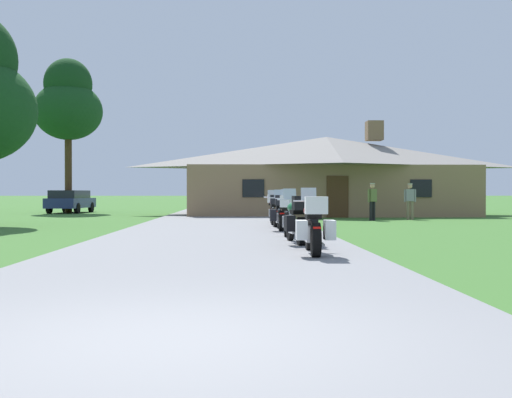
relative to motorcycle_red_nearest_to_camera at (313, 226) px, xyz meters
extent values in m
plane|color=#386628|center=(-2.00, 13.05, -0.61)|extent=(500.00, 500.00, 0.00)
cube|color=slate|center=(-2.00, 11.05, -0.58)|extent=(6.40, 80.00, 0.06)
cylinder|color=black|center=(0.02, 0.96, -0.23)|extent=(0.13, 0.64, 0.64)
cylinder|color=black|center=(-0.01, -0.48, -0.23)|extent=(0.17, 0.64, 0.64)
cube|color=silver|center=(0.00, 0.22, -0.17)|extent=(0.27, 0.57, 0.30)
ellipsoid|color=maroon|center=(0.01, 0.48, 0.28)|extent=(0.31, 0.53, 0.26)
cube|color=black|center=(0.00, 0.02, 0.19)|extent=(0.29, 0.53, 0.10)
cylinder|color=silver|center=(0.02, 0.92, 0.47)|extent=(0.66, 0.05, 0.03)
cylinder|color=silver|center=(0.02, 0.96, 0.13)|extent=(0.07, 0.24, 0.73)
cube|color=#B2BCC6|center=(0.03, 1.02, 0.61)|extent=(0.32, 0.12, 0.27)
sphere|color=silver|center=(0.02, 0.92, 0.33)|extent=(0.11, 0.11, 0.11)
cube|color=silver|center=(-0.01, -0.53, 0.41)|extent=(0.41, 0.37, 0.32)
cube|color=red|center=(-0.02, -0.70, 0.00)|extent=(0.14, 0.03, 0.06)
cylinder|color=silver|center=(0.13, -0.16, -0.33)|extent=(0.08, 0.55, 0.07)
cube|color=silver|center=(-0.27, -0.42, -0.05)|extent=(0.21, 0.40, 0.36)
cube|color=silver|center=(0.25, -0.43, -0.05)|extent=(0.21, 0.40, 0.36)
cylinder|color=black|center=(-0.15, 3.52, -0.23)|extent=(0.17, 0.65, 0.64)
cylinder|color=black|center=(-0.02, 2.09, -0.23)|extent=(0.21, 0.65, 0.64)
cube|color=silver|center=(-0.08, 2.78, -0.17)|extent=(0.31, 0.58, 0.30)
ellipsoid|color=#195B33|center=(-0.11, 3.04, 0.28)|extent=(0.35, 0.55, 0.26)
cube|color=black|center=(-0.06, 2.58, 0.19)|extent=(0.33, 0.54, 0.10)
cylinder|color=silver|center=(-0.15, 3.48, 0.47)|extent=(0.66, 0.09, 0.03)
cylinder|color=silver|center=(-0.15, 3.52, 0.13)|extent=(0.08, 0.24, 0.73)
cube|color=#B2BCC6|center=(-0.16, 3.58, 0.61)|extent=(0.33, 0.14, 0.27)
sphere|color=silver|center=(-0.15, 3.48, 0.33)|extent=(0.11, 0.11, 0.11)
cube|color=black|center=(-0.01, 2.04, 0.41)|extent=(0.43, 0.40, 0.32)
cube|color=red|center=(0.00, 1.87, 0.00)|extent=(0.14, 0.04, 0.06)
cylinder|color=silver|center=(0.09, 2.42, -0.33)|extent=(0.12, 0.55, 0.07)
cube|color=black|center=(-0.28, 2.11, -0.05)|extent=(0.24, 0.42, 0.36)
cube|color=black|center=(0.24, 2.16, -0.05)|extent=(0.24, 0.42, 0.36)
cylinder|color=black|center=(-0.02, 6.29, -0.23)|extent=(0.15, 0.65, 0.64)
cylinder|color=black|center=(-0.12, 4.85, -0.23)|extent=(0.20, 0.65, 0.64)
cube|color=silver|center=(-0.07, 5.55, -0.17)|extent=(0.30, 0.58, 0.30)
ellipsoid|color=#1E3899|center=(-0.05, 5.81, 0.28)|extent=(0.33, 0.54, 0.26)
cube|color=black|center=(-0.08, 5.35, 0.19)|extent=(0.31, 0.54, 0.10)
cylinder|color=silver|center=(-0.02, 6.25, 0.47)|extent=(0.66, 0.08, 0.03)
cylinder|color=silver|center=(-0.02, 6.29, 0.13)|extent=(0.08, 0.24, 0.73)
cube|color=#B2BCC6|center=(-0.02, 6.35, 0.61)|extent=(0.33, 0.13, 0.27)
sphere|color=silver|center=(-0.02, 6.25, 0.33)|extent=(0.11, 0.11, 0.11)
cube|color=silver|center=(-0.12, 4.80, 0.41)|extent=(0.42, 0.39, 0.32)
cube|color=red|center=(-0.13, 4.63, 0.00)|extent=(0.14, 0.04, 0.06)
cylinder|color=silver|center=(0.05, 5.16, -0.33)|extent=(0.11, 0.55, 0.07)
cylinder|color=black|center=(-0.07, 8.76, -0.23)|extent=(0.12, 0.64, 0.64)
cylinder|color=black|center=(-0.09, 7.32, -0.23)|extent=(0.16, 0.64, 0.64)
cube|color=silver|center=(-0.08, 8.02, -0.17)|extent=(0.27, 0.56, 0.30)
ellipsoid|color=#1E3899|center=(-0.08, 8.28, 0.28)|extent=(0.31, 0.52, 0.26)
cube|color=black|center=(-0.08, 7.82, 0.19)|extent=(0.29, 0.52, 0.10)
cylinder|color=silver|center=(-0.07, 8.72, 0.47)|extent=(0.66, 0.04, 0.03)
cylinder|color=silver|center=(-0.07, 8.76, 0.13)|extent=(0.06, 0.24, 0.73)
cube|color=#B2BCC6|center=(-0.07, 8.82, 0.61)|extent=(0.32, 0.11, 0.27)
sphere|color=silver|center=(-0.07, 8.72, 0.33)|extent=(0.11, 0.11, 0.11)
cube|color=black|center=(-0.09, 7.27, 0.41)|extent=(0.40, 0.37, 0.32)
cube|color=red|center=(-0.09, 7.10, 0.00)|extent=(0.14, 0.03, 0.06)
cylinder|color=silver|center=(0.05, 7.64, -0.33)|extent=(0.08, 0.55, 0.07)
cube|color=black|center=(-0.35, 7.38, -0.05)|extent=(0.21, 0.40, 0.36)
cube|color=black|center=(0.17, 7.37, -0.05)|extent=(0.21, 0.40, 0.36)
cylinder|color=black|center=(-0.15, 11.13, -0.23)|extent=(0.12, 0.64, 0.64)
cylinder|color=black|center=(-0.12, 9.69, -0.23)|extent=(0.17, 0.64, 0.64)
cube|color=silver|center=(-0.13, 10.39, -0.17)|extent=(0.27, 0.56, 0.30)
ellipsoid|color=maroon|center=(-0.14, 10.65, 0.28)|extent=(0.31, 0.53, 0.26)
cube|color=black|center=(-0.13, 10.19, 0.19)|extent=(0.29, 0.53, 0.10)
cylinder|color=silver|center=(-0.14, 11.09, 0.47)|extent=(0.66, 0.04, 0.03)
cylinder|color=silver|center=(-0.15, 11.13, 0.13)|extent=(0.06, 0.24, 0.73)
cube|color=#B2BCC6|center=(-0.15, 11.19, 0.61)|extent=(0.32, 0.12, 0.27)
sphere|color=silver|center=(-0.14, 11.09, 0.33)|extent=(0.11, 0.11, 0.11)
cube|color=black|center=(-0.12, 9.64, 0.41)|extent=(0.41, 0.37, 0.32)
cube|color=red|center=(-0.11, 9.47, 0.00)|extent=(0.14, 0.03, 0.06)
cylinder|color=silver|center=(0.02, 10.01, -0.33)|extent=(0.08, 0.55, 0.07)
cylinder|color=black|center=(-0.04, 13.87, -0.23)|extent=(0.13, 0.64, 0.64)
cylinder|color=black|center=(-0.08, 12.43, -0.23)|extent=(0.17, 0.64, 0.64)
cube|color=silver|center=(-0.06, 13.13, -0.17)|extent=(0.28, 0.57, 0.30)
ellipsoid|color=silver|center=(-0.05, 13.39, 0.28)|extent=(0.32, 0.53, 0.26)
cube|color=black|center=(-0.07, 12.93, 0.19)|extent=(0.30, 0.53, 0.10)
cylinder|color=silver|center=(-0.04, 13.83, 0.47)|extent=(0.66, 0.05, 0.03)
cylinder|color=silver|center=(-0.04, 13.87, 0.13)|extent=(0.07, 0.24, 0.73)
cube|color=#B2BCC6|center=(-0.04, 13.93, 0.61)|extent=(0.32, 0.12, 0.27)
sphere|color=silver|center=(-0.04, 13.83, 0.33)|extent=(0.11, 0.11, 0.11)
cube|color=silver|center=(-0.08, 12.38, 0.41)|extent=(0.41, 0.37, 0.32)
cube|color=red|center=(-0.09, 12.21, 0.00)|extent=(0.14, 0.03, 0.06)
cylinder|color=silver|center=(0.07, 12.75, -0.33)|extent=(0.09, 0.55, 0.07)
cube|color=#896B4C|center=(3.59, 23.29, 0.73)|extent=(15.16, 7.82, 2.68)
pyramid|color=gray|center=(3.59, 23.29, 2.94)|extent=(16.07, 8.29, 1.74)
cube|color=brown|center=(6.32, 23.29, 4.16)|extent=(0.90, 0.90, 1.10)
cube|color=#472D19|center=(3.59, 19.35, 0.44)|extent=(1.10, 0.08, 2.10)
cube|color=black|center=(-0.65, 19.35, 0.87)|extent=(1.10, 0.06, 0.90)
cube|color=black|center=(7.83, 19.35, 0.87)|extent=(1.10, 0.06, 0.90)
cylinder|color=black|center=(4.53, 15.87, -0.18)|extent=(0.14, 0.14, 0.86)
cylinder|color=black|center=(4.69, 15.96, -0.18)|extent=(0.14, 0.14, 0.86)
cube|color=#5B6638|center=(4.61, 15.92, 0.53)|extent=(0.42, 0.38, 0.56)
cylinder|color=#5B6638|center=(4.42, 15.79, 0.51)|extent=(0.09, 0.09, 0.58)
cylinder|color=#5B6638|center=(4.80, 16.04, 0.51)|extent=(0.09, 0.09, 0.58)
sphere|color=tan|center=(4.61, 15.92, 0.95)|extent=(0.21, 0.21, 0.21)
cylinder|color=#B2AD99|center=(4.61, 15.92, 1.05)|extent=(0.22, 0.22, 0.05)
cylinder|color=#75664C|center=(6.65, 16.79, -0.18)|extent=(0.14, 0.14, 0.86)
cylinder|color=#75664C|center=(6.48, 16.82, -0.18)|extent=(0.14, 0.14, 0.86)
cube|color=gray|center=(6.57, 16.81, 0.53)|extent=(0.39, 0.27, 0.56)
cylinder|color=gray|center=(6.79, 16.77, 0.51)|extent=(0.09, 0.09, 0.58)
cylinder|color=gray|center=(6.34, 16.85, 0.51)|extent=(0.09, 0.09, 0.58)
sphere|color=tan|center=(6.57, 16.81, 0.95)|extent=(0.21, 0.21, 0.21)
cylinder|color=#B2AD99|center=(6.57, 16.81, 1.05)|extent=(0.22, 0.22, 0.05)
cylinder|color=#422D19|center=(-12.15, 27.91, 2.01)|extent=(0.44, 0.44, 5.24)
ellipsoid|color=#143D19|center=(-12.15, 27.91, 5.81)|extent=(4.28, 4.28, 3.64)
ellipsoid|color=#123716|center=(-12.15, 27.91, 7.52)|extent=(3.00, 3.00, 3.21)
cube|color=navy|center=(-11.86, 27.37, 0.01)|extent=(2.12, 4.70, 0.60)
cube|color=black|center=(-11.87, 27.17, 0.55)|extent=(1.82, 3.31, 0.48)
cylinder|color=black|center=(-12.61, 28.85, -0.29)|extent=(0.26, 0.65, 0.64)
cylinder|color=black|center=(-10.92, 28.74, -0.29)|extent=(0.26, 0.65, 0.64)
cylinder|color=black|center=(-12.79, 26.00, -0.29)|extent=(0.26, 0.65, 0.64)
cylinder|color=black|center=(-11.10, 25.90, -0.29)|extent=(0.26, 0.65, 0.64)
camera|label=1|loc=(-1.47, -11.97, 0.64)|focal=43.88mm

